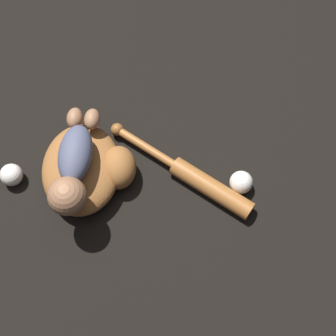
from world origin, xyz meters
name	(u,v)px	position (x,y,z in m)	size (l,w,h in m)	color
ground_plane	(94,183)	(0.00, 0.00, 0.00)	(6.00, 6.00, 0.00)	black
baseball_glove	(88,169)	(-0.02, -0.02, 0.05)	(0.31, 0.29, 0.11)	#935B2D
baby_figure	(73,167)	(0.02, -0.03, 0.15)	(0.34, 0.11, 0.10)	#4C516B
baseball_bat	(196,179)	(-0.02, 0.31, 0.03)	(0.30, 0.44, 0.06)	#9E602D
baseball	(241,182)	(-0.01, 0.44, 0.03)	(0.07, 0.07, 0.07)	white
baseball_spare	(11,175)	(0.00, -0.24, 0.03)	(0.07, 0.07, 0.07)	white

